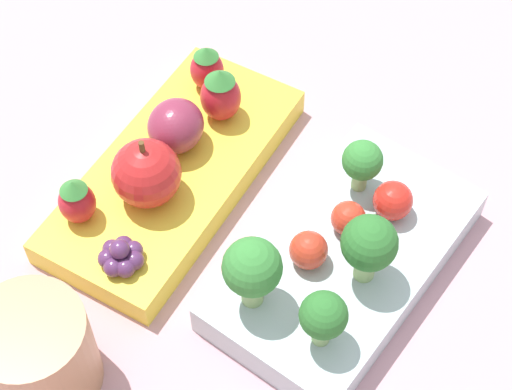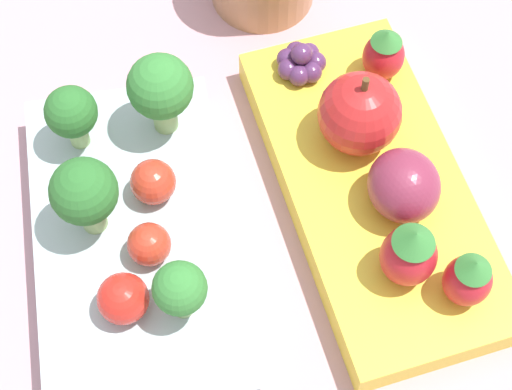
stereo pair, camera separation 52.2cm
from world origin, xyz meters
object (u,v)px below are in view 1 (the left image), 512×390
object	(u,v)px
broccoli_floret_1	(252,269)
apple	(146,173)
cherry_tomato_2	(309,250)
broccoli_floret_0	(323,317)
bento_box_savoury	(344,261)
bento_box_fruit	(174,173)
strawberry_2	(77,200)
drinking_cup	(37,354)
strawberry_0	(221,94)
broccoli_floret_2	(362,162)
plum	(176,126)
cherry_tomato_1	(348,218)
grape_cluster	(121,256)
strawberry_1	(207,68)
cherry_tomato_0	(393,200)
broccoli_floret_3	(369,245)

from	to	relation	value
broccoli_floret_1	apple	distance (m)	0.11
broccoli_floret_1	cherry_tomato_2	distance (m)	0.05
broccoli_floret_0	bento_box_savoury	bearing A→B (deg)	-167.16
broccoli_floret_0	cherry_tomato_2	size ratio (longest dim) A/B	1.78
bento_box_fruit	strawberry_2	size ratio (longest dim) A/B	5.62
cherry_tomato_2	apple	bearing A→B (deg)	-87.90
apple	drinking_cup	distance (m)	0.14
bento_box_savoury	strawberry_0	size ratio (longest dim) A/B	4.47
broccoli_floret_2	strawberry_0	xyz separation A→B (m)	(-0.01, -0.12, -0.01)
bento_box_fruit	plum	bearing A→B (deg)	-156.72
cherry_tomato_1	strawberry_2	xyz separation A→B (m)	(0.08, -0.16, 0.00)
cherry_tomato_2	strawberry_0	xyz separation A→B (m)	(-0.08, -0.12, 0.01)
bento_box_fruit	broccoli_floret_0	world-z (taller)	broccoli_floret_0
bento_box_fruit	cherry_tomato_1	world-z (taller)	cherry_tomato_1
grape_cluster	drinking_cup	size ratio (longest dim) A/B	0.44
broccoli_floret_1	strawberry_2	size ratio (longest dim) A/B	1.47
bento_box_fruit	cherry_tomato_1	size ratio (longest dim) A/B	9.22
apple	grape_cluster	world-z (taller)	apple
apple	strawberry_0	bearing A→B (deg)	176.66
broccoli_floret_0	apple	xyz separation A→B (m)	(-0.04, -0.16, -0.01)
broccoli_floret_2	cherry_tomato_1	distance (m)	0.04
apple	broccoli_floret_1	bearing A→B (deg)	69.97
broccoli_floret_0	cherry_tomato_2	distance (m)	0.06
bento_box_fruit	strawberry_0	bearing A→B (deg)	174.17
strawberry_0	strawberry_2	world-z (taller)	strawberry_0
broccoli_floret_1	strawberry_0	bearing A→B (deg)	-141.78
broccoli_floret_2	strawberry_0	world-z (taller)	same
grape_cluster	strawberry_1	bearing A→B (deg)	-167.86
broccoli_floret_0	broccoli_floret_2	distance (m)	0.12
strawberry_0	plum	xyz separation A→B (m)	(0.04, -0.01, -0.00)
cherry_tomato_2	grape_cluster	distance (m)	0.12
bento_box_savoury	strawberry_0	bearing A→B (deg)	-115.44
bento_box_savoury	apple	xyz separation A→B (m)	(0.02, -0.14, 0.03)
cherry_tomato_0	plum	xyz separation A→B (m)	(0.02, -0.16, 0.00)
broccoli_floret_2	bento_box_fruit	bearing A→B (deg)	-70.11
cherry_tomato_2	apple	xyz separation A→B (m)	(0.00, -0.12, 0.01)
broccoli_floret_1	apple	size ratio (longest dim) A/B	1.01
broccoli_floret_1	plum	world-z (taller)	broccoli_floret_1
bento_box_fruit	strawberry_1	bearing A→B (deg)	-166.32
broccoli_floret_3	cherry_tomato_2	xyz separation A→B (m)	(0.01, -0.04, -0.02)
apple	drinking_cup	world-z (taller)	apple
broccoli_floret_0	broccoli_floret_2	bearing A→B (deg)	-165.31
strawberry_1	broccoli_floret_0	bearing A→B (deg)	49.22
grape_cluster	broccoli_floret_2	bearing A→B (deg)	140.44
broccoli_floret_0	plum	size ratio (longest dim) A/B	1.06
broccoli_floret_2	broccoli_floret_1	bearing A→B (deg)	-9.70
cherry_tomato_1	strawberry_0	size ratio (longest dim) A/B	0.51
strawberry_1	grape_cluster	size ratio (longest dim) A/B	1.28
broccoli_floret_0	broccoli_floret_1	bearing A→B (deg)	-94.03
cherry_tomato_0	strawberry_0	distance (m)	0.15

